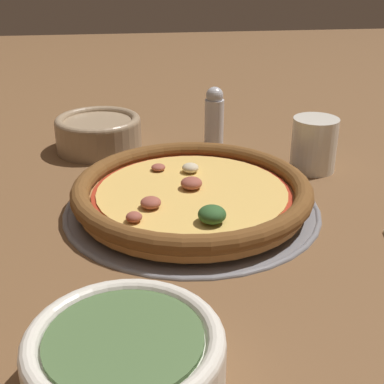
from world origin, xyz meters
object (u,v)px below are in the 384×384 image
(bowl_far, at_px, (125,360))
(pizza, at_px, (192,192))
(bowl_near, at_px, (99,132))
(pizza_tray, at_px, (192,206))
(drinking_cup, at_px, (314,144))
(pepper_shaker, at_px, (214,116))

(bowl_far, bearing_deg, pizza, -16.50)
(bowl_near, xyz_separation_m, bowl_far, (-0.54, -0.04, 0.00))
(pizza_tray, bearing_deg, drinking_cup, -61.07)
(bowl_near, distance_m, pepper_shaker, 0.19)
(drinking_cup, distance_m, pepper_shaker, 0.18)
(pepper_shaker, bearing_deg, pizza_tray, 164.08)
(pizza_tray, relative_size, bowl_near, 2.36)
(bowl_far, xyz_separation_m, pepper_shaker, (0.54, -0.16, 0.02))
(pizza, height_order, drinking_cup, drinking_cup)
(bowl_near, bearing_deg, drinking_cup, -112.06)
(bowl_near, bearing_deg, pepper_shaker, -89.75)
(pizza, height_order, pepper_shaker, pepper_shaker)
(pizza_tray, height_order, pizza, pizza)
(bowl_far, relative_size, pepper_shaker, 1.53)
(pepper_shaker, bearing_deg, bowl_far, 163.75)
(pizza, xyz_separation_m, bowl_far, (-0.30, 0.09, 0.01))
(bowl_far, height_order, pepper_shaker, pepper_shaker)
(pepper_shaker, bearing_deg, bowl_near, 90.25)
(pizza, bearing_deg, bowl_far, 163.50)
(drinking_cup, bearing_deg, pepper_shaker, 44.45)
(pizza, xyz_separation_m, pepper_shaker, (0.24, -0.07, 0.02))
(pizza_tray, xyz_separation_m, bowl_near, (0.24, 0.12, 0.03))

